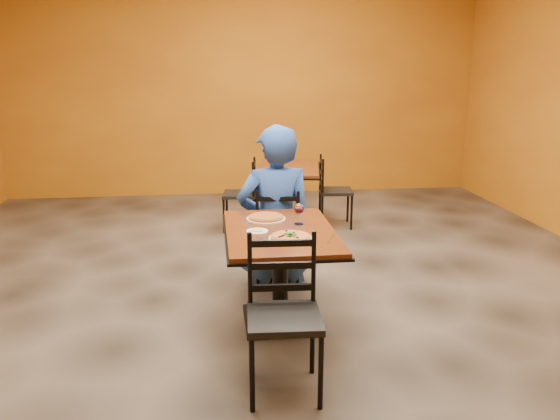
{
  "coord_description": "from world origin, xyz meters",
  "views": [
    {
      "loc": [
        -0.49,
        -4.48,
        1.96
      ],
      "look_at": [
        0.02,
        -0.3,
        0.85
      ],
      "focal_mm": 36.11,
      "sensor_mm": 36.0,
      "label": 1
    }
  ],
  "objects": [
    {
      "name": "floor",
      "position": [
        0.0,
        0.0,
        0.0
      ],
      "size": [
        7.0,
        8.0,
        0.01
      ],
      "primitive_type": "cube",
      "color": "black",
      "rests_on": "ground"
    },
    {
      "name": "chair_main_far",
      "position": [
        0.09,
        0.41,
        0.44
      ],
      "size": [
        0.44,
        0.44,
        0.88
      ],
      "primitive_type": null,
      "rotation": [
        0.0,
        0.0,
        3.03
      ],
      "color": "black",
      "rests_on": "floor"
    },
    {
      "name": "table_main",
      "position": [
        0.0,
        -0.5,
        0.56
      ],
      "size": [
        0.83,
        1.23,
        0.75
      ],
      "color": "#5E300E",
      "rests_on": "floor"
    },
    {
      "name": "pizza_far",
      "position": [
        -0.08,
        -0.2,
        0.77
      ],
      "size": [
        0.28,
        0.28,
        0.02
      ],
      "primitive_type": "cylinder",
      "color": "#C27B25",
      "rests_on": "plate_far"
    },
    {
      "name": "pizza_main",
      "position": [
        0.04,
        -0.74,
        0.77
      ],
      "size": [
        0.28,
        0.28,
        0.02
      ],
      "primitive_type": "cylinder",
      "color": "#97280A",
      "rests_on": "plate_main"
    },
    {
      "name": "dip",
      "position": [
        -0.17,
        -0.53,
        0.76
      ],
      "size": [
        0.09,
        0.09,
        0.01
      ],
      "primitive_type": "cylinder",
      "color": "tan",
      "rests_on": "side_plate"
    },
    {
      "name": "knife",
      "position": [
        0.33,
        -0.77,
        0.75
      ],
      "size": [
        0.1,
        0.2,
        0.0
      ],
      "primitive_type": "cube",
      "rotation": [
        0.0,
        0.0,
        -0.42
      ],
      "color": "silver",
      "rests_on": "table_main"
    },
    {
      "name": "wall_back",
      "position": [
        0.0,
        4.0,
        1.5
      ],
      "size": [
        7.0,
        0.01,
        3.0
      ],
      "primitive_type": "cube",
      "color": "#B46F14",
      "rests_on": "ground"
    },
    {
      "name": "plate_far",
      "position": [
        -0.08,
        -0.2,
        0.76
      ],
      "size": [
        0.31,
        0.31,
        0.01
      ],
      "primitive_type": "cylinder",
      "color": "white",
      "rests_on": "table_main"
    },
    {
      "name": "chair_second_right",
      "position": [
        1.0,
        2.07,
        0.43
      ],
      "size": [
        0.43,
        0.43,
        0.86
      ],
      "primitive_type": null,
      "rotation": [
        0.0,
        0.0,
        1.46
      ],
      "color": "black",
      "rests_on": "floor"
    },
    {
      "name": "side_plate",
      "position": [
        -0.17,
        -0.53,
        0.76
      ],
      "size": [
        0.16,
        0.16,
        0.01
      ],
      "primitive_type": "cylinder",
      "color": "white",
      "rests_on": "table_main"
    },
    {
      "name": "chair_main_near",
      "position": [
        -0.09,
        -1.44,
        0.48
      ],
      "size": [
        0.46,
        0.46,
        0.96
      ],
      "primitive_type": null,
      "rotation": [
        0.0,
        0.0,
        -0.06
      ],
      "color": "black",
      "rests_on": "floor"
    },
    {
      "name": "table_second",
      "position": [
        0.41,
        2.07,
        0.55
      ],
      "size": [
        0.94,
        1.23,
        0.75
      ],
      "rotation": [
        0.0,
        0.0,
        -0.18
      ],
      "color": "#5E300E",
      "rests_on": "floor"
    },
    {
      "name": "wine_glass",
      "position": [
        0.16,
        -0.36,
        0.84
      ],
      "size": [
        0.08,
        0.08,
        0.18
      ],
      "primitive_type": null,
      "color": "white",
      "rests_on": "table_main"
    },
    {
      "name": "fork",
      "position": [
        -0.15,
        -0.72,
        0.75
      ],
      "size": [
        0.09,
        0.18,
        0.0
      ],
      "primitive_type": "cube",
      "rotation": [
        0.0,
        0.0,
        0.39
      ],
      "color": "silver",
      "rests_on": "table_main"
    },
    {
      "name": "plate_main",
      "position": [
        0.04,
        -0.74,
        0.76
      ],
      "size": [
        0.31,
        0.31,
        0.01
      ],
      "primitive_type": "cylinder",
      "color": "white",
      "rests_on": "table_main"
    },
    {
      "name": "chair_second_left",
      "position": [
        -0.18,
        2.07,
        0.43
      ],
      "size": [
        0.43,
        0.43,
        0.85
      ],
      "primitive_type": null,
      "rotation": [
        0.0,
        0.0,
        -1.7
      ],
      "color": "black",
      "rests_on": "floor"
    },
    {
      "name": "diner",
      "position": [
        0.06,
        0.34,
        0.72
      ],
      "size": [
        0.71,
        0.49,
        1.45
      ],
      "primitive_type": "imported",
      "rotation": [
        0.0,
        0.0,
        3.19
      ],
      "color": "#1B3C99",
      "rests_on": "floor"
    }
  ]
}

